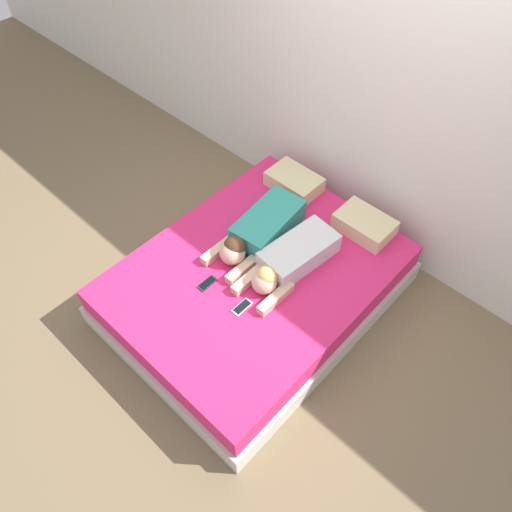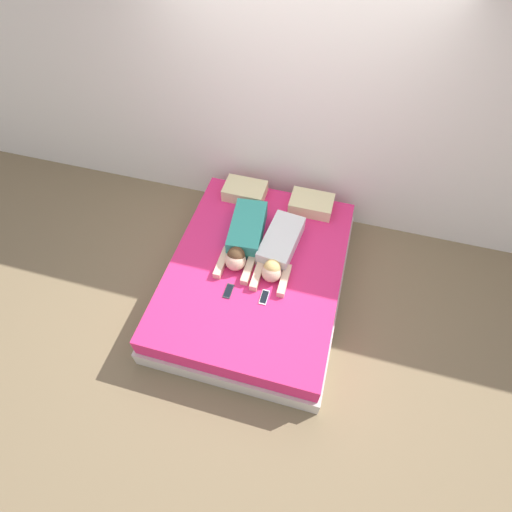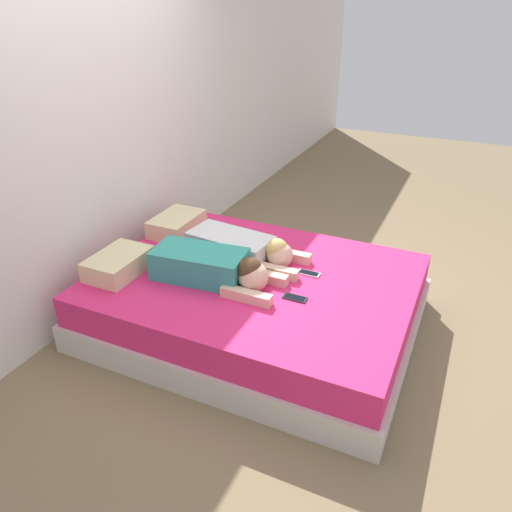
{
  "view_description": "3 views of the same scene",
  "coord_description": "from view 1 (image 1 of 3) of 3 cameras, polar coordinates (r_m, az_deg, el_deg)",
  "views": [
    {
      "loc": [
        1.59,
        -1.7,
        3.42
      ],
      "look_at": [
        0.0,
        0.0,
        0.57
      ],
      "focal_mm": 35.0,
      "sensor_mm": 36.0,
      "label": 1
    },
    {
      "loc": [
        0.59,
        -2.14,
        3.56
      ],
      "look_at": [
        0.0,
        0.0,
        0.57
      ],
      "focal_mm": 28.0,
      "sensor_mm": 36.0,
      "label": 2
    },
    {
      "loc": [
        -2.71,
        -1.25,
        2.16
      ],
      "look_at": [
        0.0,
        0.0,
        0.57
      ],
      "focal_mm": 35.0,
      "sensor_mm": 36.0,
      "label": 3
    }
  ],
  "objects": [
    {
      "name": "ground_plane",
      "position": [
        4.14,
        0.0,
        -4.99
      ],
      "size": [
        12.0,
        12.0,
        0.0
      ],
      "primitive_type": "plane",
      "color": "#7F6B4C"
    },
    {
      "name": "wall_back",
      "position": [
        3.96,
        12.92,
        17.12
      ],
      "size": [
        12.0,
        0.06,
        2.6
      ],
      "color": "white",
      "rests_on": "ground_plane"
    },
    {
      "name": "bed",
      "position": [
        3.97,
        0.0,
        -3.31
      ],
      "size": [
        1.7,
        2.18,
        0.42
      ],
      "color": "beige",
      "rests_on": "ground_plane"
    },
    {
      "name": "pillow_head_left",
      "position": [
        4.37,
        4.39,
        8.45
      ],
      "size": [
        0.45,
        0.3,
        0.14
      ],
      "color": "beige",
      "rests_on": "bed"
    },
    {
      "name": "pillow_head_right",
      "position": [
        4.09,
        12.29,
        3.54
      ],
      "size": [
        0.45,
        0.3,
        0.14
      ],
      "color": "beige",
      "rests_on": "bed"
    },
    {
      "name": "person_left",
      "position": [
        3.9,
        0.25,
        2.8
      ],
      "size": [
        0.38,
        0.91,
        0.23
      ],
      "color": "teal",
      "rests_on": "bed"
    },
    {
      "name": "person_right",
      "position": [
        3.74,
        3.79,
        -0.53
      ],
      "size": [
        0.37,
        0.9,
        0.21
      ],
      "color": "silver",
      "rests_on": "bed"
    },
    {
      "name": "cell_phone_left",
      "position": [
        3.72,
        -5.57,
        -3.12
      ],
      "size": [
        0.07,
        0.16,
        0.01
      ],
      "color": "#2D2D33",
      "rests_on": "bed"
    },
    {
      "name": "cell_phone_right",
      "position": [
        3.59,
        -1.61,
        -5.85
      ],
      "size": [
        0.07,
        0.16,
        0.01
      ],
      "color": "silver",
      "rests_on": "bed"
    }
  ]
}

